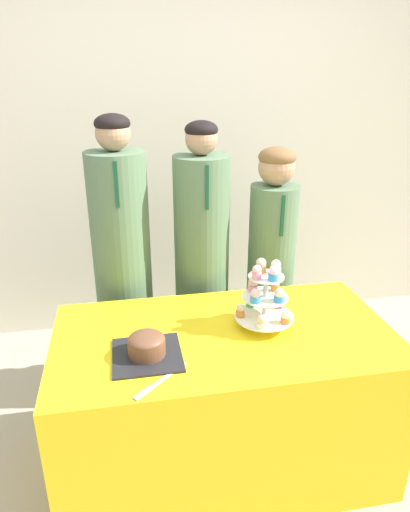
% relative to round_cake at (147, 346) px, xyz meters
% --- Properties ---
extents(wall_back, '(9.00, 0.06, 2.70)m').
position_rel_round_cake_xyz_m(wall_back, '(0.34, 1.57, 0.58)').
color(wall_back, beige).
rests_on(wall_back, ground_plane).
extents(table, '(1.48, 0.78, 0.73)m').
position_rel_round_cake_xyz_m(table, '(0.34, 0.11, -0.41)').
color(table, yellow).
rests_on(table, ground_plane).
extents(round_cake, '(0.28, 0.28, 0.10)m').
position_rel_round_cake_xyz_m(round_cake, '(0.00, 0.00, 0.00)').
color(round_cake, '#232328').
rests_on(round_cake, table).
extents(cake_knife, '(0.22, 0.19, 0.01)m').
position_rel_round_cake_xyz_m(cake_knife, '(0.01, -0.20, -0.04)').
color(cake_knife, silver).
rests_on(cake_knife, table).
extents(cupcake_stand, '(0.26, 0.26, 0.31)m').
position_rel_round_cake_xyz_m(cupcake_stand, '(0.53, 0.14, 0.11)').
color(cupcake_stand, silver).
rests_on(cupcake_stand, table).
extents(student_0, '(0.31, 0.31, 1.60)m').
position_rel_round_cake_xyz_m(student_0, '(-0.08, 0.73, -0.02)').
color(student_0, '#567556').
rests_on(student_0, ground_plane).
extents(student_1, '(0.30, 0.30, 1.56)m').
position_rel_round_cake_xyz_m(student_1, '(0.35, 0.73, -0.04)').
color(student_1, '#567556').
rests_on(student_1, ground_plane).
extents(student_2, '(0.27, 0.27, 1.42)m').
position_rel_round_cake_xyz_m(student_2, '(0.76, 0.73, -0.08)').
color(student_2, '#567556').
rests_on(student_2, ground_plane).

